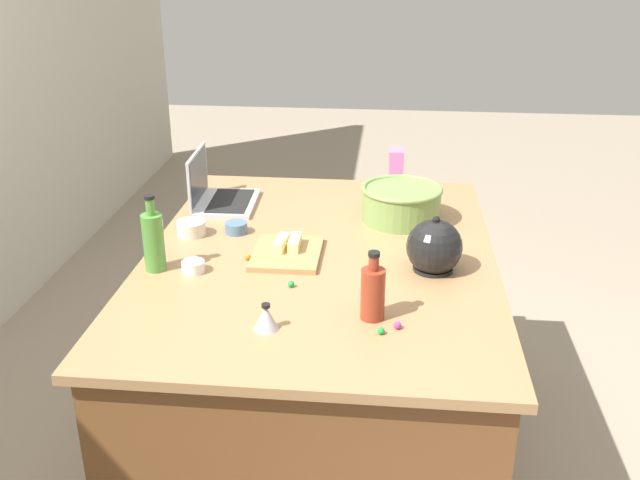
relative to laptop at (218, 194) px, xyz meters
The scene contains 20 objects.
ground_plane 1.13m from the laptop, 133.18° to the right, with size 12.00×12.00×0.00m, color gray.
island_counter 0.79m from the laptop, 133.18° to the right, with size 1.58×1.18×0.90m.
laptop is the anchor object (origin of this frame).
mixing_bowl_large 0.73m from the laptop, 96.85° to the right, with size 0.30×0.30×0.13m.
bottle_soy 1.06m from the laptop, 142.75° to the right, with size 0.07×0.07×0.20m.
bottle_olive 0.60m from the laptop, behind, with size 0.07×0.07×0.25m.
kettle 0.97m from the laptop, 121.73° to the right, with size 0.21×0.18×0.20m.
cutting_board 0.57m from the laptop, 143.00° to the right, with size 0.28×0.22×0.02m, color #AD7F4C.
butter_stick_left 0.56m from the laptop, 139.27° to the right, with size 0.11×0.04×0.04m, color #F4E58C.
butter_stick_right 0.54m from the laptop, 143.43° to the right, with size 0.11×0.04×0.04m, color #F4E58C.
ramekin_small 0.31m from the laptop, behind, with size 0.10×0.10×0.05m, color beige.
ramekin_medium 0.30m from the laptop, 154.44° to the right, with size 0.08×0.08×0.04m, color slate.
ramekin_wide 0.61m from the laptop, behind, with size 0.07×0.07×0.04m, color white.
kitchen_timer 1.00m from the laptop, 159.24° to the right, with size 0.07×0.07×0.08m.
candy_bag 0.75m from the laptop, 68.73° to the right, with size 0.09×0.06×0.17m, color pink.
candy_0 1.15m from the laptop, 141.54° to the right, with size 0.02×0.02×0.02m, color #CC3399.
candy_1 0.54m from the laptop, 156.48° to the right, with size 0.02×0.02×0.02m, color orange.
candy_2 0.62m from the laptop, behind, with size 0.02×0.02×0.02m, color blue.
candy_3 1.14m from the laptop, 144.32° to the right, with size 0.02×0.02×0.02m, color green.
candy_4 0.78m from the laptop, 150.31° to the right, with size 0.02×0.02×0.02m, color green.
Camera 1 is at (-2.20, -0.22, 1.91)m, focal length 40.23 mm.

